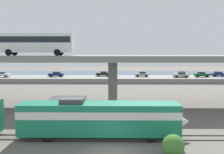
{
  "coord_description": "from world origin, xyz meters",
  "views": [
    {
      "loc": [
        0.32,
        -22.87,
        9.02
      ],
      "look_at": [
        -0.15,
        22.85,
        4.52
      ],
      "focal_mm": 42.6,
      "sensor_mm": 36.0,
      "label": 1
    }
  ],
  "objects_px": {
    "parked_car_2": "(181,75)",
    "parked_car_5": "(103,74)",
    "service_truck_east": "(75,108)",
    "parked_car_6": "(181,74)",
    "parked_car_7": "(219,74)",
    "train_locomotive": "(107,117)",
    "transit_bus_on_overpass": "(35,42)",
    "parked_car_1": "(56,74)",
    "parked_car_4": "(202,74)",
    "parked_car_3": "(142,74)",
    "parked_car_0": "(2,75)"
  },
  "relations": [
    {
      "from": "transit_bus_on_overpass",
      "to": "parked_car_3",
      "type": "distance_m",
      "value": 42.65
    },
    {
      "from": "transit_bus_on_overpass",
      "to": "parked_car_7",
      "type": "height_order",
      "value": "transit_bus_on_overpass"
    },
    {
      "from": "train_locomotive",
      "to": "transit_bus_on_overpass",
      "type": "relative_size",
      "value": 1.46
    },
    {
      "from": "service_truck_east",
      "to": "parked_car_6",
      "type": "xyz_separation_m",
      "value": [
        25.01,
        45.34,
        0.54
      ]
    },
    {
      "from": "parked_car_1",
      "to": "parked_car_3",
      "type": "height_order",
      "value": "same"
    },
    {
      "from": "parked_car_7",
      "to": "parked_car_6",
      "type": "bearing_deg",
      "value": 177.17
    },
    {
      "from": "parked_car_2",
      "to": "parked_car_4",
      "type": "distance_m",
      "value": 6.54
    },
    {
      "from": "train_locomotive",
      "to": "parked_car_4",
      "type": "xyz_separation_m",
      "value": [
        26.25,
        50.68,
        -0.01
      ]
    },
    {
      "from": "parked_car_2",
      "to": "parked_car_7",
      "type": "xyz_separation_m",
      "value": [
        11.86,
        2.53,
        0.0
      ]
    },
    {
      "from": "transit_bus_on_overpass",
      "to": "parked_car_0",
      "type": "relative_size",
      "value": 2.63
    },
    {
      "from": "parked_car_6",
      "to": "parked_car_7",
      "type": "distance_m",
      "value": 11.09
    },
    {
      "from": "parked_car_2",
      "to": "parked_car_5",
      "type": "xyz_separation_m",
      "value": [
        -22.52,
        3.14,
        -0.0
      ]
    },
    {
      "from": "parked_car_1",
      "to": "transit_bus_on_overpass",
      "type": "bearing_deg",
      "value": 97.58
    },
    {
      "from": "train_locomotive",
      "to": "parked_car_3",
      "type": "height_order",
      "value": "train_locomotive"
    },
    {
      "from": "parked_car_5",
      "to": "parked_car_6",
      "type": "xyz_separation_m",
      "value": [
        23.3,
        -0.06,
        -0.0
      ]
    },
    {
      "from": "parked_car_0",
      "to": "parked_car_3",
      "type": "xyz_separation_m",
      "value": [
        40.87,
        1.76,
        -0.0
      ]
    },
    {
      "from": "service_truck_east",
      "to": "parked_car_4",
      "type": "distance_m",
      "value": 53.23
    },
    {
      "from": "transit_bus_on_overpass",
      "to": "service_truck_east",
      "type": "distance_m",
      "value": 13.68
    },
    {
      "from": "parked_car_0",
      "to": "parked_car_4",
      "type": "xyz_separation_m",
      "value": [
        58.35,
        1.17,
        -0.0
      ]
    },
    {
      "from": "parked_car_6",
      "to": "parked_car_7",
      "type": "relative_size",
      "value": 0.94
    },
    {
      "from": "parked_car_5",
      "to": "parked_car_7",
      "type": "height_order",
      "value": "same"
    },
    {
      "from": "train_locomotive",
      "to": "parked_car_6",
      "type": "bearing_deg",
      "value": 68.57
    },
    {
      "from": "parked_car_3",
      "to": "parked_car_5",
      "type": "xyz_separation_m",
      "value": [
        -11.46,
        1.29,
        0.0
      ]
    },
    {
      "from": "parked_car_1",
      "to": "parked_car_3",
      "type": "relative_size",
      "value": 1.12
    },
    {
      "from": "transit_bus_on_overpass",
      "to": "service_truck_east",
      "type": "relative_size",
      "value": 1.76
    },
    {
      "from": "parked_car_1",
      "to": "parked_car_6",
      "type": "relative_size",
      "value": 1.12
    },
    {
      "from": "parked_car_4",
      "to": "parked_car_7",
      "type": "relative_size",
      "value": 1.01
    },
    {
      "from": "service_truck_east",
      "to": "train_locomotive",
      "type": "bearing_deg",
      "value": -58.48
    },
    {
      "from": "transit_bus_on_overpass",
      "to": "parked_car_3",
      "type": "relative_size",
      "value": 2.98
    },
    {
      "from": "parked_car_0",
      "to": "parked_car_6",
      "type": "distance_m",
      "value": 52.79
    },
    {
      "from": "parked_car_2",
      "to": "parked_car_1",
      "type": "bearing_deg",
      "value": -2.39
    },
    {
      "from": "train_locomotive",
      "to": "parked_car_1",
      "type": "bearing_deg",
      "value": 107.97
    },
    {
      "from": "parked_car_1",
      "to": "parked_car_3",
      "type": "distance_m",
      "value": 25.29
    },
    {
      "from": "service_truck_east",
      "to": "parked_car_4",
      "type": "height_order",
      "value": "service_truck_east"
    },
    {
      "from": "transit_bus_on_overpass",
      "to": "parked_car_2",
      "type": "xyz_separation_m",
      "value": [
        31.54,
        34.67,
        -8.17
      ]
    },
    {
      "from": "parked_car_3",
      "to": "parked_car_6",
      "type": "xyz_separation_m",
      "value": [
        11.84,
        1.23,
        -0.0
      ]
    },
    {
      "from": "parked_car_2",
      "to": "train_locomotive",
      "type": "bearing_deg",
      "value": 68.13
    },
    {
      "from": "service_truck_east",
      "to": "parked_car_0",
      "type": "height_order",
      "value": "service_truck_east"
    },
    {
      "from": "parked_car_0",
      "to": "parked_car_1",
      "type": "bearing_deg",
      "value": 5.24
    },
    {
      "from": "parked_car_6",
      "to": "parked_car_0",
      "type": "bearing_deg",
      "value": 3.24
    },
    {
      "from": "parked_car_2",
      "to": "parked_car_5",
      "type": "bearing_deg",
      "value": -7.92
    },
    {
      "from": "service_truck_east",
      "to": "parked_car_2",
      "type": "distance_m",
      "value": 48.72
    },
    {
      "from": "parked_car_2",
      "to": "parked_car_3",
      "type": "distance_m",
      "value": 11.22
    },
    {
      "from": "parked_car_0",
      "to": "parked_car_2",
      "type": "relative_size",
      "value": 1.02
    },
    {
      "from": "train_locomotive",
      "to": "parked_car_5",
      "type": "xyz_separation_m",
      "value": [
        -2.69,
        52.56,
        -0.01
      ]
    },
    {
      "from": "transit_bus_on_overpass",
      "to": "parked_car_6",
      "type": "bearing_deg",
      "value": -130.58
    },
    {
      "from": "train_locomotive",
      "to": "parked_car_7",
      "type": "xyz_separation_m",
      "value": [
        31.69,
        51.95,
        -0.01
      ]
    },
    {
      "from": "train_locomotive",
      "to": "transit_bus_on_overpass",
      "type": "distance_m",
      "value": 20.53
    },
    {
      "from": "parked_car_7",
      "to": "service_truck_east",
      "type": "bearing_deg",
      "value": -128.86
    },
    {
      "from": "service_truck_east",
      "to": "transit_bus_on_overpass",
      "type": "bearing_deg",
      "value": 133.92
    }
  ]
}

